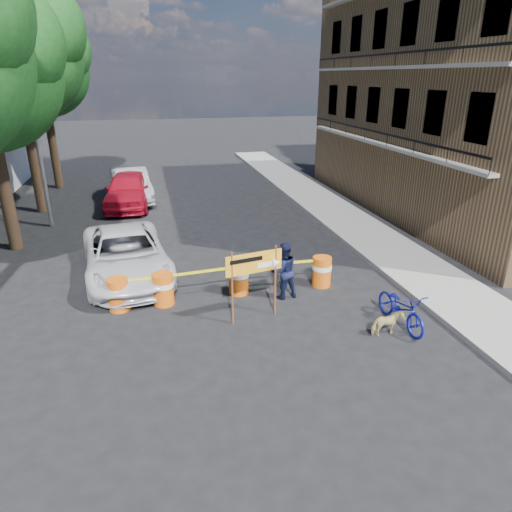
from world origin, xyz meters
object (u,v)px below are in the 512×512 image
barrel_mid_right (239,278)px  barrel_far_right (322,271)px  dog (387,324)px  detour_sign (262,267)px  sedan_red (128,190)px  pedestrian (284,271)px  suv_white (126,255)px  sedan_silver (131,185)px  barrel_far_left (119,294)px  bicycle (403,291)px  barrel_mid_left (163,288)px

barrel_mid_right → barrel_far_right: 2.50m
barrel_far_right → dog: 3.09m
detour_sign → barrel_mid_right: bearing=89.6°
barrel_mid_right → sedan_red: bearing=107.2°
detour_sign → dog: size_ratio=2.56×
pedestrian → suv_white: size_ratio=0.31×
dog → sedan_silver: 15.96m
barrel_far_left → detour_sign: size_ratio=0.46×
dog → bicycle: bearing=-62.6°
barrel_mid_right → barrel_far_right: (2.50, -0.07, 0.00)m
barrel_mid_right → dog: size_ratio=1.19×
barrel_far_left → pedestrian: 4.50m
pedestrian → sedan_red: 11.81m
barrel_mid_left → barrel_mid_right: (2.13, 0.18, 0.00)m
barrel_far_left → suv_white: suv_white is taller
barrel_far_right → sedan_silver: (-5.64, 11.68, 0.32)m
sedan_red → sedan_silver: bearing=91.7°
barrel_far_right → sedan_red: 11.95m
sedan_red → sedan_silver: 1.20m
barrel_mid_right → suv_white: bearing=147.9°
bicycle → dog: size_ratio=2.49×
barrel_mid_right → dog: 4.33m
barrel_mid_left → suv_white: size_ratio=0.17×
bicycle → sedan_silver: 15.84m
pedestrian → detour_sign: bearing=40.7°
dog → suv_white: 7.98m
barrel_mid_left → barrel_mid_right: 2.14m
dog → sedan_red: bearing=18.2°
barrel_mid_left → pedestrian: 3.34m
dog → sedan_red: 14.90m
barrel_mid_right → bicycle: bearing=-37.6°
detour_sign → suv_white: bearing=123.3°
barrel_mid_right → dog: bearing=-46.0°
detour_sign → sedan_silver: bearing=93.5°
pedestrian → barrel_mid_left: bearing=-13.8°
barrel_mid_right → barrel_far_right: same height
bicycle → dog: bearing=-150.6°
barrel_far_right → barrel_mid_right: bearing=178.5°
detour_sign → sedan_red: detour_sign is taller
barrel_far_right → barrel_mid_left: bearing=-178.5°
barrel_far_left → barrel_mid_left: (1.17, 0.04, 0.00)m
barrel_mid_right → bicycle: 4.52m
barrel_far_right → suv_white: 6.00m
pedestrian → dog: (1.84, -2.56, -0.50)m
barrel_mid_right → barrel_far_right: size_ratio=1.00×
bicycle → barrel_mid_right: bearing=138.0°
barrel_mid_left → dog: barrel_mid_left is taller
pedestrian → bicycle: bicycle is taller
barrel_mid_left → bicycle: bicycle is taller
suv_white → sedan_silver: sedan_silver is taller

